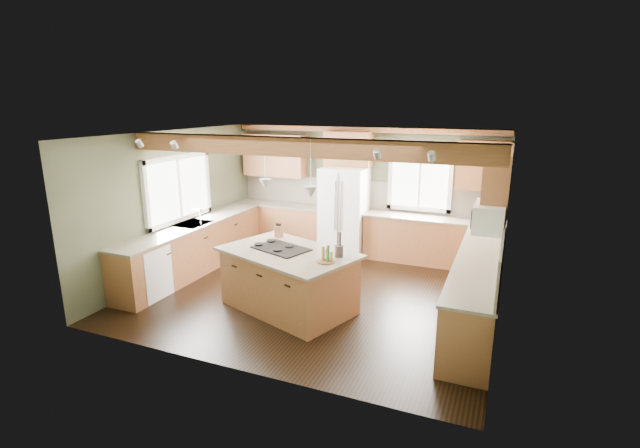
% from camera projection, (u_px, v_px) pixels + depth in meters
% --- Properties ---
extents(floor, '(5.60, 5.60, 0.00)m').
position_uv_depth(floor, '(318.00, 292.00, 7.74)').
color(floor, black).
rests_on(floor, ground).
extents(ceiling, '(5.60, 5.60, 0.00)m').
position_uv_depth(ceiling, '(317.00, 134.00, 7.08)').
color(ceiling, silver).
rests_on(ceiling, wall_back).
extents(wall_back, '(5.60, 0.00, 5.60)m').
position_uv_depth(wall_back, '(364.00, 190.00, 9.64)').
color(wall_back, '#444934').
rests_on(wall_back, ground).
extents(wall_left, '(0.00, 5.00, 5.00)m').
position_uv_depth(wall_left, '(176.00, 202.00, 8.45)').
color(wall_left, '#444934').
rests_on(wall_left, ground).
extents(wall_right, '(0.00, 5.00, 5.00)m').
position_uv_depth(wall_right, '(505.00, 235.00, 6.37)').
color(wall_right, '#444934').
rests_on(wall_right, ground).
extents(ceiling_beam, '(5.55, 0.26, 0.26)m').
position_uv_depth(ceiling_beam, '(297.00, 147.00, 6.45)').
color(ceiling_beam, '#5C2F1A').
rests_on(ceiling_beam, ceiling).
extents(soffit_trim, '(5.55, 0.20, 0.10)m').
position_uv_depth(soffit_trim, '(364.00, 130.00, 9.23)').
color(soffit_trim, '#5C2F1A').
rests_on(soffit_trim, ceiling).
extents(backsplash_back, '(5.58, 0.03, 0.58)m').
position_uv_depth(backsplash_back, '(364.00, 194.00, 9.65)').
color(backsplash_back, brown).
rests_on(backsplash_back, wall_back).
extents(backsplash_right, '(0.03, 3.70, 0.58)m').
position_uv_depth(backsplash_right, '(503.00, 241.00, 6.44)').
color(backsplash_right, brown).
rests_on(backsplash_right, wall_right).
extents(base_cab_back_left, '(2.02, 0.60, 0.88)m').
position_uv_depth(base_cab_back_left, '(282.00, 225.00, 10.26)').
color(base_cab_back_left, brown).
rests_on(base_cab_back_left, floor).
extents(counter_back_left, '(2.06, 0.64, 0.04)m').
position_uv_depth(counter_back_left, '(281.00, 204.00, 10.14)').
color(counter_back_left, brown).
rests_on(counter_back_left, base_cab_back_left).
extents(base_cab_back_right, '(2.62, 0.60, 0.88)m').
position_uv_depth(base_cab_back_right, '(431.00, 241.00, 9.04)').
color(base_cab_back_right, brown).
rests_on(base_cab_back_right, floor).
extents(counter_back_right, '(2.66, 0.64, 0.04)m').
position_uv_depth(counter_back_right, '(433.00, 219.00, 8.92)').
color(counter_back_right, brown).
rests_on(counter_back_right, base_cab_back_right).
extents(base_cab_left, '(0.60, 3.70, 0.88)m').
position_uv_depth(base_cab_left, '(195.00, 248.00, 8.60)').
color(base_cab_left, brown).
rests_on(base_cab_left, floor).
extents(counter_left, '(0.64, 3.74, 0.04)m').
position_uv_depth(counter_left, '(193.00, 225.00, 8.49)').
color(counter_left, brown).
rests_on(counter_left, base_cab_left).
extents(base_cab_right, '(0.60, 3.70, 0.88)m').
position_uv_depth(base_cab_right, '(477.00, 289.00, 6.75)').
color(base_cab_right, brown).
rests_on(base_cab_right, floor).
extents(counter_right, '(0.64, 3.74, 0.04)m').
position_uv_depth(counter_right, '(479.00, 259.00, 6.63)').
color(counter_right, brown).
rests_on(counter_right, base_cab_right).
extents(upper_cab_back_left, '(1.40, 0.35, 0.90)m').
position_uv_depth(upper_cab_back_left, '(275.00, 155.00, 10.06)').
color(upper_cab_back_left, brown).
rests_on(upper_cab_back_left, wall_back).
extents(upper_cab_over_fridge, '(0.96, 0.35, 0.70)m').
position_uv_depth(upper_cab_over_fridge, '(348.00, 149.00, 9.38)').
color(upper_cab_over_fridge, brown).
rests_on(upper_cab_over_fridge, wall_back).
extents(upper_cab_right, '(0.35, 2.20, 0.90)m').
position_uv_depth(upper_cab_right, '(498.00, 178.00, 7.07)').
color(upper_cab_right, brown).
rests_on(upper_cab_right, wall_right).
extents(upper_cab_back_corner, '(0.90, 0.35, 0.90)m').
position_uv_depth(upper_cab_back_corner, '(483.00, 166.00, 8.46)').
color(upper_cab_back_corner, brown).
rests_on(upper_cab_back_corner, wall_back).
extents(window_left, '(0.04, 1.60, 1.05)m').
position_uv_depth(window_left, '(178.00, 189.00, 8.42)').
color(window_left, white).
rests_on(window_left, wall_left).
extents(window_back, '(1.10, 0.04, 1.00)m').
position_uv_depth(window_back, '(420.00, 182.00, 9.13)').
color(window_back, white).
rests_on(window_back, wall_back).
extents(sink, '(0.50, 0.65, 0.03)m').
position_uv_depth(sink, '(193.00, 224.00, 8.49)').
color(sink, '#262628').
rests_on(sink, counter_left).
extents(faucet, '(0.02, 0.02, 0.28)m').
position_uv_depth(faucet, '(201.00, 218.00, 8.38)').
color(faucet, '#B2B2B7').
rests_on(faucet, sink).
extents(dishwasher, '(0.60, 0.60, 0.84)m').
position_uv_depth(dishwasher, '(145.00, 272.00, 7.44)').
color(dishwasher, white).
rests_on(dishwasher, floor).
extents(oven, '(0.60, 0.72, 0.84)m').
position_uv_depth(oven, '(467.00, 328.00, 5.59)').
color(oven, white).
rests_on(oven, floor).
extents(microwave, '(0.40, 0.70, 0.38)m').
position_uv_depth(microwave, '(489.00, 217.00, 6.34)').
color(microwave, white).
rests_on(microwave, wall_right).
extents(pendant_left, '(0.18, 0.18, 0.16)m').
position_uv_depth(pendant_left, '(265.00, 184.00, 6.97)').
color(pendant_left, '#B2B2B7').
rests_on(pendant_left, ceiling).
extents(pendant_right, '(0.18, 0.18, 0.16)m').
position_uv_depth(pendant_right, '(311.00, 192.00, 6.36)').
color(pendant_right, '#B2B2B7').
rests_on(pendant_right, ceiling).
extents(refrigerator, '(0.90, 0.74, 1.80)m').
position_uv_depth(refrigerator, '(344.00, 211.00, 9.52)').
color(refrigerator, white).
rests_on(refrigerator, floor).
extents(island, '(2.15, 1.70, 0.88)m').
position_uv_depth(island, '(289.00, 281.00, 7.03)').
color(island, brown).
rests_on(island, floor).
extents(island_top, '(2.30, 1.86, 0.04)m').
position_uv_depth(island_top, '(288.00, 252.00, 6.92)').
color(island_top, brown).
rests_on(island_top, island).
extents(cooktop, '(0.94, 0.78, 0.02)m').
position_uv_depth(cooktop, '(281.00, 248.00, 7.01)').
color(cooktop, black).
rests_on(cooktop, island_top).
extents(knife_block, '(0.13, 0.11, 0.19)m').
position_uv_depth(knife_block, '(279.00, 232.00, 7.60)').
color(knife_block, brown).
rests_on(knife_block, island_top).
extents(utensil_crock, '(0.18, 0.18, 0.17)m').
position_uv_depth(utensil_crock, '(339.00, 251.00, 6.65)').
color(utensil_crock, '#39322D').
rests_on(utensil_crock, island_top).
extents(bottle_tray, '(0.36, 0.36, 0.24)m').
position_uv_depth(bottle_tray, '(326.00, 254.00, 6.42)').
color(bottle_tray, brown).
rests_on(bottle_tray, island_top).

